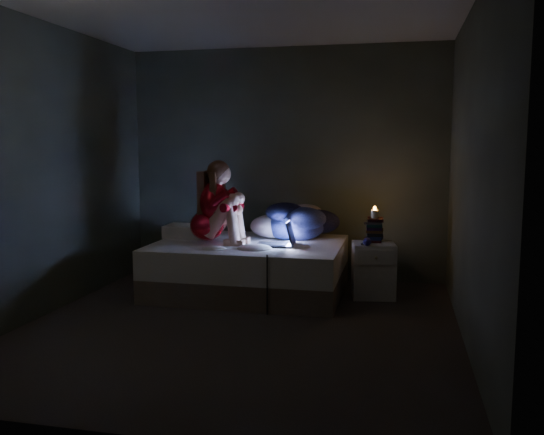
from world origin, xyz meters
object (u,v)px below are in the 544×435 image
(bed, at_px, (249,267))
(candle, at_px, (374,215))
(woman, at_px, (207,202))
(laptop, at_px, (275,233))
(phone, at_px, (366,243))
(nightstand, at_px, (373,270))

(bed, xyz_separation_m, candle, (1.25, 0.19, 0.56))
(bed, relative_size, candle, 23.73)
(woman, relative_size, laptop, 2.28)
(phone, bearing_deg, laptop, -144.00)
(woman, distance_m, candle, 1.70)
(nightstand, bearing_deg, candle, 83.39)
(nightstand, bearing_deg, phone, -153.40)
(candle, bearing_deg, bed, -171.37)
(woman, relative_size, candle, 10.60)
(laptop, height_order, candle, candle)
(laptop, bearing_deg, nightstand, 11.51)
(woman, height_order, laptop, woman)
(phone, bearing_deg, woman, -150.86)
(bed, height_order, phone, phone)
(bed, relative_size, laptop, 5.10)
(nightstand, relative_size, candle, 6.85)
(laptop, relative_size, nightstand, 0.68)
(woman, distance_m, nightstand, 1.81)
(woman, bearing_deg, nightstand, 10.55)
(laptop, height_order, phone, laptop)
(nightstand, distance_m, phone, 0.30)
(woman, height_order, candle, woman)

